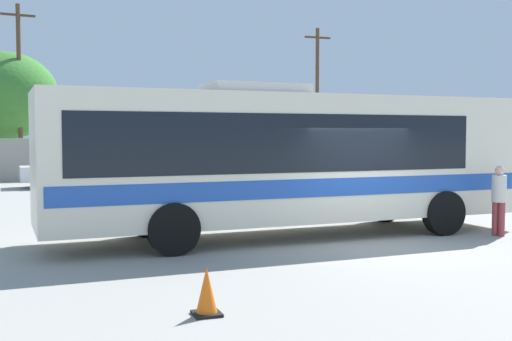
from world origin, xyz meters
TOP-DOWN VIEW (x-y plane):
  - ground_plane at (0.00, 10.00)m, footprint 300.00×300.00m
  - perimeter_wall at (0.00, 22.31)m, footprint 80.00×0.30m
  - coach_bus_cream_blue at (-1.29, 1.79)m, footprint 11.28×3.07m
  - attendant_by_bus_door at (3.46, 0.19)m, footprint 0.45×0.45m
  - parked_car_second_white at (-5.03, 17.81)m, footprint 4.25×2.10m
  - parked_car_third_black at (0.78, 18.18)m, footprint 4.51×2.09m
  - utility_pole_near at (10.95, 25.66)m, footprint 1.80×0.24m
  - utility_pole_far at (-7.20, 25.32)m, footprint 1.80×0.35m
  - roadside_tree_midleft at (-7.96, 27.00)m, footprint 5.82×5.82m
  - traffic_cone_on_apron at (-4.64, -3.70)m, footprint 0.36×0.36m

SIDE VIEW (x-z plane):
  - ground_plane at x=0.00m, z-range 0.00..0.00m
  - traffic_cone_on_apron at x=-4.64m, z-range -0.01..0.63m
  - parked_car_third_black at x=0.78m, z-range 0.05..1.51m
  - parked_car_second_white at x=-5.03m, z-range 0.05..1.51m
  - attendant_by_bus_door at x=3.46m, z-range 0.11..1.74m
  - perimeter_wall at x=0.00m, z-range 0.00..2.16m
  - coach_bus_cream_blue at x=-1.29m, z-range 0.12..3.60m
  - roadside_tree_midleft at x=-7.96m, z-range 1.04..8.09m
  - utility_pole_near at x=10.95m, z-range 0.19..9.42m
  - utility_pole_far at x=-7.20m, z-range 0.19..9.64m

